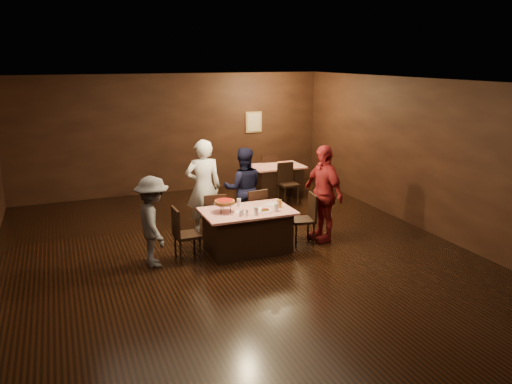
% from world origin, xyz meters
% --- Properties ---
extents(room, '(10.00, 10.04, 3.02)m').
position_xyz_m(room, '(0.00, 0.01, 2.14)').
color(room, black).
rests_on(room, ground).
extents(main_table, '(1.60, 1.00, 0.77)m').
position_xyz_m(main_table, '(0.27, 0.39, 0.39)').
color(main_table, '#A40D0A').
rests_on(main_table, ground).
extents(back_table, '(1.30, 0.90, 0.77)m').
position_xyz_m(back_table, '(2.29, 3.62, 0.39)').
color(back_table, red).
rests_on(back_table, ground).
extents(chair_far_left, '(0.46, 0.46, 0.95)m').
position_xyz_m(chair_far_left, '(-0.13, 1.14, 0.47)').
color(chair_far_left, black).
rests_on(chair_far_left, ground).
extents(chair_far_right, '(0.48, 0.48, 0.95)m').
position_xyz_m(chair_far_right, '(0.67, 1.14, 0.47)').
color(chair_far_right, black).
rests_on(chair_far_right, ground).
extents(chair_end_left, '(0.44, 0.44, 0.95)m').
position_xyz_m(chair_end_left, '(-0.83, 0.39, 0.47)').
color(chair_end_left, black).
rests_on(chair_end_left, ground).
extents(chair_end_right, '(0.48, 0.48, 0.95)m').
position_xyz_m(chair_end_right, '(1.37, 0.39, 0.47)').
color(chair_end_right, black).
rests_on(chair_end_right, ground).
extents(chair_back_near, '(0.43, 0.43, 0.95)m').
position_xyz_m(chair_back_near, '(2.29, 2.92, 0.47)').
color(chair_back_near, black).
rests_on(chair_back_near, ground).
extents(chair_back_far, '(0.46, 0.46, 0.95)m').
position_xyz_m(chair_back_far, '(2.29, 4.22, 0.47)').
color(chair_back_far, black).
rests_on(chair_back_far, ground).
extents(diner_white_jacket, '(0.74, 0.54, 1.89)m').
position_xyz_m(diner_white_jacket, '(-0.19, 1.55, 0.94)').
color(diner_white_jacket, white).
rests_on(diner_white_jacket, ground).
extents(diner_navy_hoodie, '(0.94, 0.81, 1.66)m').
position_xyz_m(diner_navy_hoodie, '(0.65, 1.62, 0.83)').
color(diner_navy_hoodie, black).
rests_on(diner_navy_hoodie, ground).
extents(diner_grey_knit, '(0.58, 0.99, 1.53)m').
position_xyz_m(diner_grey_knit, '(-1.40, 0.38, 0.76)').
color(diner_grey_knit, '#56575B').
rests_on(diner_grey_knit, ground).
extents(diner_red_shirt, '(0.57, 1.12, 1.83)m').
position_xyz_m(diner_red_shirt, '(1.81, 0.43, 0.92)').
color(diner_red_shirt, maroon).
rests_on(diner_red_shirt, ground).
extents(pizza_stand, '(0.38, 0.38, 0.22)m').
position_xyz_m(pizza_stand, '(-0.13, 0.44, 0.95)').
color(pizza_stand, black).
rests_on(pizza_stand, main_table).
extents(plate_with_slice, '(0.25, 0.25, 0.06)m').
position_xyz_m(plate_with_slice, '(0.52, 0.21, 0.80)').
color(plate_with_slice, white).
rests_on(plate_with_slice, main_table).
extents(plate_empty, '(0.25, 0.25, 0.01)m').
position_xyz_m(plate_empty, '(0.82, 0.54, 0.78)').
color(plate_empty, white).
rests_on(plate_empty, main_table).
extents(glass_front_left, '(0.08, 0.08, 0.14)m').
position_xyz_m(glass_front_left, '(0.32, 0.09, 0.84)').
color(glass_front_left, silver).
rests_on(glass_front_left, main_table).
extents(glass_front_right, '(0.08, 0.08, 0.14)m').
position_xyz_m(glass_front_right, '(0.72, 0.14, 0.84)').
color(glass_front_right, silver).
rests_on(glass_front_right, main_table).
extents(glass_amber, '(0.08, 0.08, 0.14)m').
position_xyz_m(glass_amber, '(0.87, 0.34, 0.84)').
color(glass_amber, '#BF7F26').
rests_on(glass_amber, main_table).
extents(glass_back, '(0.08, 0.08, 0.14)m').
position_xyz_m(glass_back, '(0.22, 0.69, 0.84)').
color(glass_back, silver).
rests_on(glass_back, main_table).
extents(condiments, '(0.17, 0.10, 0.09)m').
position_xyz_m(condiments, '(0.09, 0.10, 0.82)').
color(condiments, silver).
rests_on(condiments, main_table).
extents(napkin_center, '(0.19, 0.19, 0.01)m').
position_xyz_m(napkin_center, '(0.57, 0.39, 0.77)').
color(napkin_center, white).
rests_on(napkin_center, main_table).
extents(napkin_left, '(0.21, 0.21, 0.01)m').
position_xyz_m(napkin_left, '(0.12, 0.34, 0.77)').
color(napkin_left, white).
rests_on(napkin_left, main_table).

